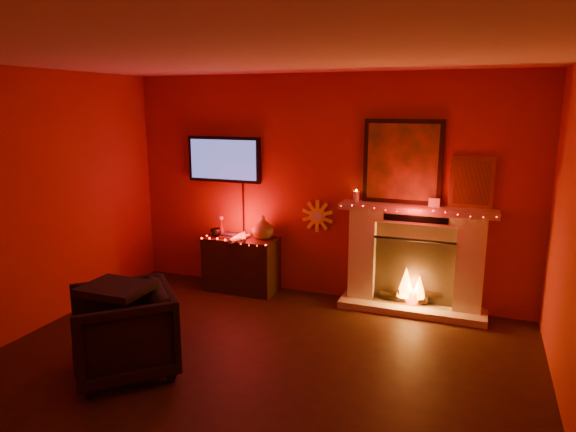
# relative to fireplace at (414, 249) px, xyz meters

# --- Properties ---
(room) EXTENTS (5.00, 5.00, 5.00)m
(room) POSITION_rel_fireplace_xyz_m (-1.14, -2.39, 0.63)
(room) COLOR black
(room) RESTS_ON ground
(floor) EXTENTS (5.00, 5.00, 0.00)m
(floor) POSITION_rel_fireplace_xyz_m (-1.14, -2.39, -0.72)
(floor) COLOR black
(floor) RESTS_ON ground
(fireplace) EXTENTS (1.72, 0.40, 2.18)m
(fireplace) POSITION_rel_fireplace_xyz_m (0.00, 0.00, 0.00)
(fireplace) COLOR beige
(fireplace) RESTS_ON floor
(tv) EXTENTS (1.00, 0.07, 1.24)m
(tv) POSITION_rel_fireplace_xyz_m (-2.44, 0.06, 0.92)
(tv) COLOR black
(tv) RESTS_ON room
(sunburst_clock) EXTENTS (0.40, 0.03, 0.40)m
(sunburst_clock) POSITION_rel_fireplace_xyz_m (-1.19, 0.09, 0.28)
(sunburst_clock) COLOR yellow
(sunburst_clock) RESTS_ON room
(console_table) EXTENTS (0.91, 0.55, 0.98)m
(console_table) POSITION_rel_fireplace_xyz_m (-2.11, -0.13, -0.33)
(console_table) COLOR black
(console_table) RESTS_ON floor
(armchair) EXTENTS (1.19, 1.19, 0.78)m
(armchair) POSITION_rel_fireplace_xyz_m (-2.18, -2.38, -0.34)
(armchair) COLOR black
(armchair) RESTS_ON floor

